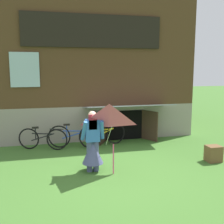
# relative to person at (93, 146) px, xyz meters

# --- Properties ---
(ground_plane) EXTENTS (60.00, 60.00, 0.00)m
(ground_plane) POSITION_rel_person_xyz_m (0.53, -0.19, -0.63)
(ground_plane) COLOR #3D6B28
(log_house) EXTENTS (7.50, 6.13, 5.41)m
(log_house) POSITION_rel_person_xyz_m (0.53, 5.31, 2.07)
(log_house) COLOR gray
(log_house) RESTS_ON ground_plane
(person) EXTENTS (0.60, 0.52, 1.51)m
(person) POSITION_rel_person_xyz_m (0.00, 0.00, 0.00)
(person) COLOR #474C75
(person) RESTS_ON ground_plane
(kite) EXTENTS (1.13, 1.10, 1.63)m
(kite) POSITION_rel_person_xyz_m (0.29, -0.57, 0.65)
(kite) COLOR #E54C7F
(kite) RESTS_ON ground_plane
(bicycle_yellow) EXTENTS (1.62, 0.50, 0.76)m
(bicycle_yellow) POSITION_rel_person_xyz_m (0.71, 2.17, -0.26)
(bicycle_yellow) COLOR black
(bicycle_yellow) RESTS_ON ground_plane
(bicycle_blue) EXTENTS (1.67, 0.50, 0.78)m
(bicycle_blue) POSITION_rel_person_xyz_m (-0.23, 2.15, -0.25)
(bicycle_blue) COLOR black
(bicycle_blue) RESTS_ON ground_plane
(bicycle_black) EXTENTS (1.50, 0.58, 0.72)m
(bicycle_black) POSITION_rel_person_xyz_m (-1.22, 2.19, -0.28)
(bicycle_black) COLOR black
(bicycle_black) RESTS_ON ground_plane
(wooden_crate) EXTENTS (0.39, 0.33, 0.44)m
(wooden_crate) POSITION_rel_person_xyz_m (3.33, -0.05, -0.41)
(wooden_crate) COLOR brown
(wooden_crate) RESTS_ON ground_plane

